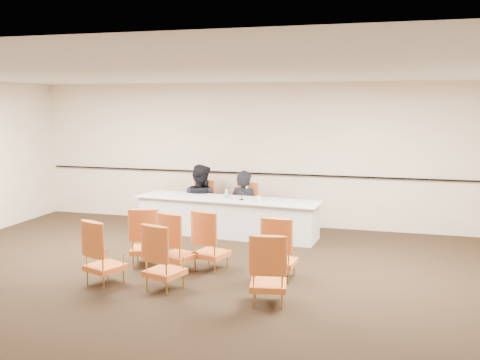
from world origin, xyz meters
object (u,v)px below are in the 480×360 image
object	(u,v)px
aud_chair_front_mid	(211,240)
aud_chair_back_left	(105,252)
microphone	(242,193)
aud_chair_back_mid	(165,256)
panel_table	(227,217)
aud_chair_front_right	(280,247)
coffee_cup	(258,199)
aud_chair_front_left	(146,236)
panelist_second	(201,206)
water_bottle	(226,194)
panelist_main_chair	(244,207)
aud_chair_back_right	(269,268)
drinking_glass	(226,196)
aud_chair_extra	(178,242)
panelist_second_chair	(200,204)
panelist_main	(244,213)

from	to	relation	value
aud_chair_front_mid	aud_chair_back_left	size ratio (longest dim) A/B	1.00
microphone	aud_chair_back_mid	distance (m)	3.12
panel_table	aud_chair_front_right	distance (m)	2.76
coffee_cup	aud_chair_front_left	world-z (taller)	aud_chair_front_left
panelist_second	water_bottle	size ratio (longest dim) A/B	8.76
panelist_main_chair	aud_chair_back_left	distance (m)	3.89
aud_chair_front_mid	aud_chair_front_right	world-z (taller)	same
aud_chair_front_left	aud_chair_front_mid	size ratio (longest dim) A/B	1.00
aud_chair_front_left	aud_chair_back_mid	world-z (taller)	same
water_bottle	aud_chair_back_right	world-z (taller)	aud_chair_back_right
aud_chair_front_mid	panel_table	bearing A→B (deg)	115.95
panel_table	aud_chair_back_right	distance (m)	3.68
drinking_glass	aud_chair_extra	distance (m)	2.40
microphone	aud_chair_extra	size ratio (longest dim) A/B	0.28
drinking_glass	coffee_cup	distance (m)	0.70
coffee_cup	aud_chair_extra	xyz separation A→B (m)	(-0.73, -2.23, -0.31)
aud_chair_extra	panelist_second	bearing A→B (deg)	121.66
water_bottle	aud_chair_back_left	world-z (taller)	aud_chair_back_left
panelist_second_chair	aud_chair_front_right	xyz separation A→B (m)	(2.28, -2.92, 0.00)
panelist_main_chair	water_bottle	size ratio (longest dim) A/B	4.68
panelist_second_chair	coffee_cup	distance (m)	1.69
panelist_second_chair	drinking_glass	bearing A→B (deg)	-35.70
coffee_cup	aud_chair_back_right	size ratio (longest dim) A/B	0.12
panelist_main	aud_chair_front_left	xyz separation A→B (m)	(-0.88, -2.75, 0.14)
aud_chair_back_right	coffee_cup	bearing A→B (deg)	96.10
panelist_second	aud_chair_back_mid	distance (m)	3.91
water_bottle	aud_chair_back_mid	xyz separation A→B (m)	(0.05, -3.13, -0.36)
microphone	aud_chair_back_left	bearing A→B (deg)	-81.09
panel_table	aud_chair_back_left	xyz separation A→B (m)	(-0.86, -3.21, 0.11)
panelist_main_chair	panelist_second	distance (m)	0.98
aud_chair_front_mid	aud_chair_back_mid	xyz separation A→B (m)	(-0.33, -1.04, 0.00)
aud_chair_extra	coffee_cup	bearing A→B (deg)	90.23
panelist_second	panelist_second_chair	distance (m)	0.05
panelist_main_chair	coffee_cup	size ratio (longest dim) A/B	8.16
panelist_main	aud_chair_front_mid	size ratio (longest dim) A/B	1.88
panelist_main	aud_chair_back_left	xyz separation A→B (m)	(-1.06, -3.74, 0.14)
aud_chair_front_left	panel_table	bearing A→B (deg)	57.25
aud_chair_front_left	aud_chair_front_right	size ratio (longest dim) A/B	1.00
panel_table	water_bottle	size ratio (longest dim) A/B	18.01
panel_table	aud_chair_front_right	world-z (taller)	aud_chair_front_right
microphone	drinking_glass	bearing A→B (deg)	-162.00
drinking_glass	aud_chair_front_mid	distance (m)	2.17
panelist_main	panelist_main_chair	size ratio (longest dim) A/B	1.88
panelist_second	aud_chair_front_left	distance (m)	2.84
panel_table	aud_chair_front_mid	distance (m)	2.20
aud_chair_front_right	panelist_main	bearing A→B (deg)	118.36
panelist_second	aud_chair_back_right	world-z (taller)	panelist_second
microphone	aud_chair_front_mid	size ratio (longest dim) A/B	0.28
panelist_second	coffee_cup	distance (m)	1.70
aud_chair_front_right	coffee_cup	bearing A→B (deg)	115.14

